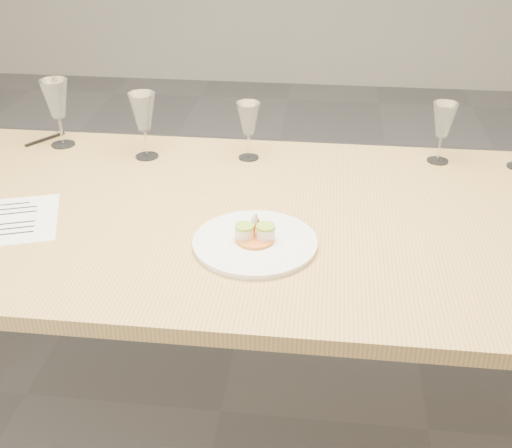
# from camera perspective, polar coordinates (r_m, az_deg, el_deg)

# --- Properties ---
(ground) EXTENTS (7.00, 7.00, 0.00)m
(ground) POSITION_cam_1_polar(r_m,az_deg,el_deg) (2.19, -3.16, -16.28)
(ground) COLOR slate
(ground) RESTS_ON ground
(dining_table) EXTENTS (2.40, 1.00, 0.75)m
(dining_table) POSITION_cam_1_polar(r_m,az_deg,el_deg) (1.76, -3.77, -0.72)
(dining_table) COLOR tan
(dining_table) RESTS_ON ground
(dinner_plate) EXTENTS (0.30, 0.30, 0.08)m
(dinner_plate) POSITION_cam_1_polar(r_m,az_deg,el_deg) (1.56, -0.07, -1.58)
(dinner_plate) COLOR white
(dinner_plate) RESTS_ON dining_table
(recipe_sheet) EXTENTS (0.27, 0.31, 0.00)m
(recipe_sheet) POSITION_cam_1_polar(r_m,az_deg,el_deg) (1.79, -20.44, 0.37)
(recipe_sheet) COLOR white
(recipe_sheet) RESTS_ON dining_table
(ballpoint_pen) EXTENTS (0.09, 0.13, 0.01)m
(ballpoint_pen) POSITION_cam_1_polar(r_m,az_deg,el_deg) (2.27, -18.23, 7.19)
(ballpoint_pen) COLOR black
(ballpoint_pen) RESTS_ON dining_table
(wine_glass_0) EXTENTS (0.09, 0.09, 0.22)m
(wine_glass_0) POSITION_cam_1_polar(r_m,az_deg,el_deg) (2.17, -17.34, 10.47)
(wine_glass_0) COLOR white
(wine_glass_0) RESTS_ON dining_table
(wine_glass_1) EXTENTS (0.08, 0.08, 0.21)m
(wine_glass_1) POSITION_cam_1_polar(r_m,az_deg,el_deg) (2.01, -10.01, 9.68)
(wine_glass_1) COLOR white
(wine_glass_1) RESTS_ON dining_table
(wine_glass_2) EXTENTS (0.07, 0.07, 0.18)m
(wine_glass_2) POSITION_cam_1_polar(r_m,az_deg,el_deg) (1.98, -0.68, 9.22)
(wine_glass_2) COLOR white
(wine_glass_2) RESTS_ON dining_table
(wine_glass_3) EXTENTS (0.08, 0.08, 0.19)m
(wine_glass_3) POSITION_cam_1_polar(r_m,az_deg,el_deg) (2.04, 16.34, 8.75)
(wine_glass_3) COLOR white
(wine_glass_3) RESTS_ON dining_table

